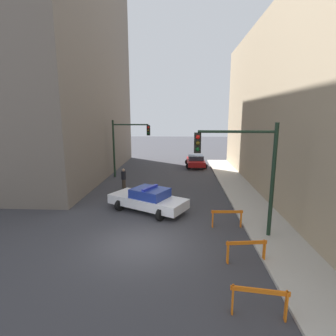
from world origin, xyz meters
TOP-DOWN VIEW (x-y plane):
  - ground_plane at (0.00, 0.00)m, footprint 120.00×120.00m
  - sidewalk_right at (6.20, 0.00)m, footprint 2.40×44.00m
  - building_corner_left at (-12.00, 14.00)m, footprint 14.00×20.00m
  - traffic_light_near at (4.73, 0.99)m, footprint 3.64×0.35m
  - traffic_light_far at (-3.30, 12.78)m, footprint 3.44×0.35m
  - police_car at (-0.16, 4.13)m, footprint 5.01×3.87m
  - parked_car_near at (3.33, 17.96)m, footprint 2.34×4.34m
  - pedestrian_crossing at (-2.62, 8.56)m, footprint 0.47×0.47m
  - barrier_front at (4.02, -4.06)m, footprint 1.59×0.36m
  - barrier_mid at (4.33, -1.24)m, footprint 1.59×0.35m
  - barrier_back at (4.13, 2.03)m, footprint 1.60×0.24m

SIDE VIEW (x-z plane):
  - ground_plane at x=0.00m, z-range 0.00..0.00m
  - sidewalk_right at x=6.20m, z-range 0.00..0.12m
  - barrier_front at x=4.02m, z-range 0.17..1.07m
  - barrier_mid at x=4.33m, z-range 0.17..1.07m
  - barrier_back at x=4.13m, z-range 0.17..1.07m
  - parked_car_near at x=3.33m, z-range 0.02..1.33m
  - police_car at x=-0.16m, z-range -0.04..1.48m
  - pedestrian_crossing at x=-2.62m, z-range 0.03..1.69m
  - traffic_light_far at x=-3.30m, z-range 0.80..6.00m
  - traffic_light_near at x=4.73m, z-range 0.93..6.13m
  - building_corner_left at x=-12.00m, z-range 0.00..23.10m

